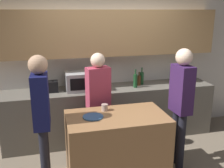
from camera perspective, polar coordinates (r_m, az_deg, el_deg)
back_wall at (r=4.59m, az=-1.03°, el=7.60°), size 6.40×0.40×2.70m
back_counter at (r=4.62m, az=-0.19°, el=-6.26°), size 3.60×0.62×0.91m
kitchen_island at (r=3.57m, az=1.01°, el=-13.48°), size 1.29×0.75×0.89m
microwave at (r=4.34m, az=-6.63°, el=0.64°), size 0.52×0.39×0.30m
toaster at (r=4.33m, az=-13.36°, el=-0.56°), size 0.26×0.16×0.18m
potted_plant at (r=4.91m, az=15.06°, el=2.53°), size 0.14×0.14×0.40m
bottle_0 at (r=4.48m, az=5.10°, el=0.76°), size 0.07×0.07×0.32m
bottle_1 at (r=4.61m, az=5.87°, el=0.81°), size 0.07×0.07×0.24m
bottle_2 at (r=4.69m, az=6.49°, el=1.33°), size 0.07×0.07×0.30m
plate_on_island at (r=3.32m, az=-4.15°, el=-7.12°), size 0.26×0.26×0.01m
cup_0 at (r=3.52m, az=-1.61°, el=-5.11°), size 0.09×0.09×0.09m
person_left at (r=3.91m, az=-3.00°, el=-2.75°), size 0.37×0.25×1.60m
person_center at (r=3.26m, az=-15.09°, el=-5.84°), size 0.22×0.35×1.71m
person_right at (r=3.71m, az=14.78°, el=-3.09°), size 0.22×0.35×1.71m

